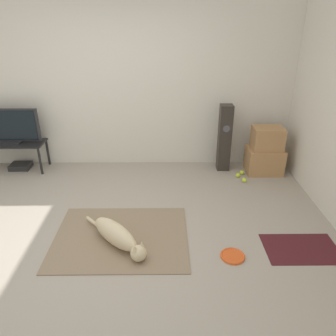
% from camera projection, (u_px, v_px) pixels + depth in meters
% --- Properties ---
extents(ground_plane, '(12.00, 12.00, 0.00)m').
position_uv_depth(ground_plane, '(105.00, 242.00, 3.50)').
color(ground_plane, '#9E9384').
extents(wall_back, '(8.00, 0.06, 2.55)m').
position_uv_depth(wall_back, '(121.00, 83.00, 4.86)').
color(wall_back, beige).
rests_on(wall_back, ground_plane).
extents(area_rug, '(1.44, 1.15, 0.01)m').
position_uv_depth(area_rug, '(121.00, 237.00, 3.57)').
color(area_rug, '#847056').
rests_on(area_rug, ground_plane).
extents(dog, '(0.74, 0.76, 0.24)m').
position_uv_depth(dog, '(118.00, 236.00, 3.40)').
color(dog, beige).
rests_on(dog, area_rug).
extents(frisbee, '(0.25, 0.25, 0.03)m').
position_uv_depth(frisbee, '(233.00, 256.00, 3.28)').
color(frisbee, '#DB511E').
rests_on(frisbee, ground_plane).
extents(cardboard_box_lower, '(0.53, 0.40, 0.39)m').
position_uv_depth(cardboard_box_lower, '(264.00, 160.00, 4.97)').
color(cardboard_box_lower, '#A87A4C').
rests_on(cardboard_box_lower, ground_plane).
extents(cardboard_box_upper, '(0.44, 0.33, 0.33)m').
position_uv_depth(cardboard_box_upper, '(268.00, 138.00, 4.82)').
color(cardboard_box_upper, '#A87A4C').
rests_on(cardboard_box_upper, cardboard_box_lower).
extents(floor_speaker, '(0.19, 0.19, 1.02)m').
position_uv_depth(floor_speaker, '(225.00, 138.00, 4.94)').
color(floor_speaker, '#2D2823').
rests_on(floor_speaker, ground_plane).
extents(tv_stand, '(0.99, 0.41, 0.44)m').
position_uv_depth(tv_stand, '(12.00, 146.00, 4.98)').
color(tv_stand, black).
rests_on(tv_stand, ground_plane).
extents(tv, '(0.94, 0.20, 0.53)m').
position_uv_depth(tv, '(7.00, 126.00, 4.85)').
color(tv, '#232326').
rests_on(tv, tv_stand).
extents(tennis_ball_by_boxes, '(0.07, 0.07, 0.07)m').
position_uv_depth(tennis_ball_by_boxes, '(244.00, 180.00, 4.73)').
color(tennis_ball_by_boxes, '#C6E033').
rests_on(tennis_ball_by_boxes, ground_plane).
extents(tennis_ball_near_speaker, '(0.07, 0.07, 0.07)m').
position_uv_depth(tennis_ball_near_speaker, '(238.00, 175.00, 4.88)').
color(tennis_ball_near_speaker, '#C6E033').
rests_on(tennis_ball_near_speaker, ground_plane).
extents(tennis_ball_loose_on_carpet, '(0.07, 0.07, 0.07)m').
position_uv_depth(tennis_ball_loose_on_carpet, '(242.00, 173.00, 4.96)').
color(tennis_ball_loose_on_carpet, '#C6E033').
rests_on(tennis_ball_loose_on_carpet, ground_plane).
extents(game_console, '(0.30, 0.25, 0.08)m').
position_uv_depth(game_console, '(21.00, 166.00, 5.15)').
color(game_console, black).
rests_on(game_console, ground_plane).
extents(door_mat, '(0.77, 0.50, 0.01)m').
position_uv_depth(door_mat, '(301.00, 249.00, 3.40)').
color(door_mat, '#47191E').
rests_on(door_mat, ground_plane).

